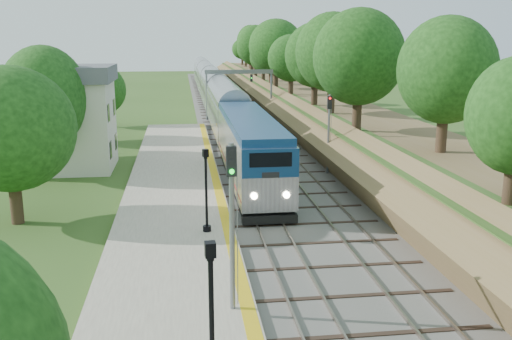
{
  "coord_description": "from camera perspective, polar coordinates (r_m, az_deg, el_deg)",
  "views": [
    {
      "loc": [
        -4.54,
        -15.14,
        10.14
      ],
      "look_at": [
        -0.5,
        15.9,
        2.8
      ],
      "focal_mm": 40.0,
      "sensor_mm": 36.0,
      "label": 1
    }
  ],
  "objects": [
    {
      "name": "platform",
      "position": [
        32.7,
        -8.24,
        -4.66
      ],
      "size": [
        6.4,
        68.0,
        0.38
      ],
      "primitive_type": "cube",
      "color": "gray",
      "rests_on": "ground"
    },
    {
      "name": "lamppost_far",
      "position": [
        29.03,
        -4.99,
        -2.52
      ],
      "size": [
        0.43,
        0.43,
        4.3
      ],
      "color": "black",
      "rests_on": "platform"
    },
    {
      "name": "signal_farside",
      "position": [
        42.6,
        7.3,
        4.42
      ],
      "size": [
        0.32,
        0.26,
        5.89
      ],
      "color": "slate",
      "rests_on": "ground"
    },
    {
      "name": "lamppost_mid",
      "position": [
        16.06,
        -4.44,
        -15.63
      ],
      "size": [
        0.45,
        0.45,
        4.54
      ],
      "color": "black",
      "rests_on": "platform"
    },
    {
      "name": "embankment",
      "position": [
        77.04,
        3.8,
        7.07
      ],
      "size": [
        10.64,
        170.0,
        11.7
      ],
      "color": "brown",
      "rests_on": "ground"
    },
    {
      "name": "trackbed",
      "position": [
        76.1,
        -2.43,
        5.58
      ],
      "size": [
        9.5,
        170.0,
        0.28
      ],
      "color": "#4C4944",
      "rests_on": "ground"
    },
    {
      "name": "station_building",
      "position": [
        46.52,
        -19.15,
        5.0
      ],
      "size": [
        8.6,
        6.6,
        8.0
      ],
      "color": "beige",
      "rests_on": "ground"
    },
    {
      "name": "signal_platform",
      "position": [
        20.21,
        -2.44,
        -3.95
      ],
      "size": [
        0.36,
        0.29,
        6.2
      ],
      "color": "slate",
      "rests_on": "platform"
    },
    {
      "name": "signal_gantry",
      "position": [
        70.69,
        -1.72,
        8.88
      ],
      "size": [
        8.4,
        0.38,
        6.2
      ],
      "color": "slate",
      "rests_on": "ground"
    },
    {
      "name": "yellow_stripe",
      "position": [
        32.71,
        -3.25,
        -4.18
      ],
      "size": [
        0.55,
        68.0,
        0.01
      ],
      "primitive_type": "cube",
      "color": "gold",
      "rests_on": "platform"
    },
    {
      "name": "train",
      "position": [
        80.11,
        -4.17,
        7.58
      ],
      "size": [
        3.11,
        103.44,
        4.57
      ],
      "color": "black",
      "rests_on": "trackbed"
    },
    {
      "name": "trees_behind_platform",
      "position": [
        36.85,
        -17.72,
        3.81
      ],
      "size": [
        7.82,
        53.32,
        7.21
      ],
      "color": "#332316",
      "rests_on": "ground"
    }
  ]
}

